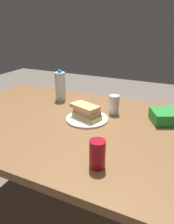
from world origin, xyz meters
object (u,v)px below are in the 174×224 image
at_px(sandwich, 86,111).
at_px(soda_can_silver, 114,105).
at_px(chip_bag, 172,117).
at_px(soda_can_red, 97,154).
at_px(paper_plate, 87,119).
at_px(dining_table, 85,135).
at_px(water_bottle_tall, 60,86).

relative_size(sandwich, soda_can_silver, 1.67).
bearing_deg(chip_bag, soda_can_red, -138.52).
distance_m(soda_can_red, chip_bag, 0.62).
bearing_deg(sandwich, soda_can_red, 120.78).
bearing_deg(paper_plate, dining_table, 102.43).
bearing_deg(soda_can_silver, sandwich, 52.75).
distance_m(dining_table, soda_can_red, 0.43).
distance_m(dining_table, chip_bag, 0.52).
distance_m(paper_plate, chip_bag, 0.50).
relative_size(soda_can_red, chip_bag, 0.53).
distance_m(soda_can_red, water_bottle_tall, 0.85).
xyz_separation_m(dining_table, soda_can_silver, (-0.10, -0.21, 0.14)).
bearing_deg(soda_can_silver, water_bottle_tall, -10.79).
bearing_deg(soda_can_red, paper_plate, -59.70).
relative_size(chip_bag, soda_can_silver, 1.89).
bearing_deg(dining_table, soda_can_red, 122.70).
height_order(soda_can_red, soda_can_silver, same).
bearing_deg(soda_can_silver, dining_table, 63.72).
xyz_separation_m(dining_table, chip_bag, (-0.45, -0.23, 0.12)).
height_order(chip_bag, soda_can_silver, soda_can_silver).
xyz_separation_m(sandwich, soda_can_red, (-0.23, 0.39, 0.01)).
bearing_deg(water_bottle_tall, sandwich, 143.48).
relative_size(dining_table, soda_can_silver, 14.85).
distance_m(sandwich, soda_can_red, 0.46).
bearing_deg(dining_table, paper_plate, -77.57).
distance_m(dining_table, soda_can_silver, 0.27).
height_order(paper_plate, soda_can_silver, soda_can_silver).
xyz_separation_m(paper_plate, soda_can_silver, (-0.12, -0.16, 0.05)).
xyz_separation_m(soda_can_red, water_bottle_tall, (0.56, -0.64, 0.04)).
bearing_deg(soda_can_silver, paper_plate, 53.62).
distance_m(dining_table, water_bottle_tall, 0.49).
height_order(dining_table, sandwich, sandwich).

